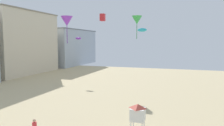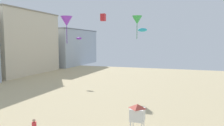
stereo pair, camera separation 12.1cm
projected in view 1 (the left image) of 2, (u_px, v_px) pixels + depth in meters
The scene contains 8 objects.
boardwalk_hotel_mid at pixel (15, 43), 51.96m from camera, with size 11.92×18.85×14.66m.
boardwalk_hotel_far at pixel (64, 47), 73.09m from camera, with size 13.69×22.24×11.55m.
lifeguard_stand at pixel (138, 113), 17.41m from camera, with size 1.10×1.10×2.55m.
kite_red_box at pixel (103, 17), 41.86m from camera, with size 0.88×0.88×1.38m.
kite_cyan_parafoil at pixel (142, 30), 29.43m from camera, with size 1.27×0.35×0.49m.
kite_purple_parafoil at pixel (78, 38), 45.16m from camera, with size 1.28×0.36×0.50m.
kite_green_delta at pixel (137, 20), 24.63m from camera, with size 1.15×1.15×2.61m.
kite_purple_delta at pixel (67, 21), 17.28m from camera, with size 0.95×0.95×2.15m.
Camera 1 is at (9.69, -2.17, 7.47)m, focal length 34.89 mm.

